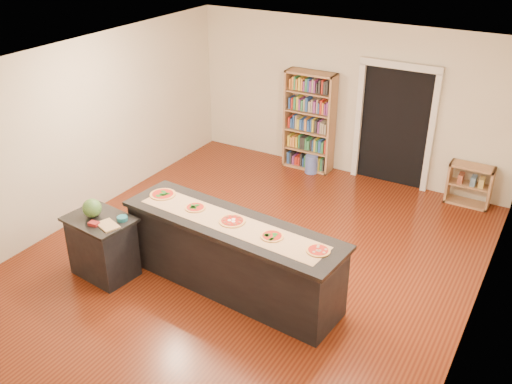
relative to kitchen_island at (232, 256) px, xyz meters
The scene contains 17 objects.
room 1.13m from the kitchen_island, 102.87° to the left, with size 6.00×7.00×2.80m.
doorway 4.26m from the kitchen_island, 79.80° to the left, with size 1.40×0.09×2.21m.
kitchen_island is the anchor object (origin of this frame).
side_counter 1.79m from the kitchen_island, 160.48° to the right, with size 0.88×0.65×0.87m.
bookshelf 4.06m from the kitchen_island, 101.41° to the left, with size 0.93×0.33×1.87m, color #AE7F54.
low_shelf 4.53m from the kitchen_island, 61.37° to the left, with size 0.71×0.31×0.71m, color #AE7F54.
waste_bin 3.86m from the kitchen_island, 99.56° to the left, with size 0.24×0.24×0.34m, color #556ABF.
kraft_paper 0.50m from the kitchen_island, 95.00° to the right, with size 2.64×0.48×0.00m, color tan.
watermelon 1.95m from the kitchen_island, 161.58° to the right, with size 0.25×0.25×0.25m, color #144214.
cutting_board 1.64m from the kitchen_island, 154.61° to the right, with size 0.31×0.20×0.02m, color tan.
package_red 1.82m from the kitchen_island, 154.76° to the right, with size 0.13×0.09×0.04m, color maroon.
package_teal 1.51m from the kitchen_island, 160.87° to the right, with size 0.14×0.14×0.05m, color #195966.
pizza_a 1.32m from the kitchen_island, behind, with size 0.34×0.34×0.02m.
pizza_b 0.79m from the kitchen_island, behind, with size 0.30×0.30×0.02m.
pizza_c 0.51m from the kitchen_island, 85.00° to the left, with size 0.32×0.32×0.02m.
pizza_d 0.79m from the kitchen_island, ahead, with size 0.30×0.30×0.02m.
pizza_e 1.32m from the kitchen_island, ahead, with size 0.29×0.29×0.02m.
Camera 1 is at (3.51, -5.85, 4.59)m, focal length 40.00 mm.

